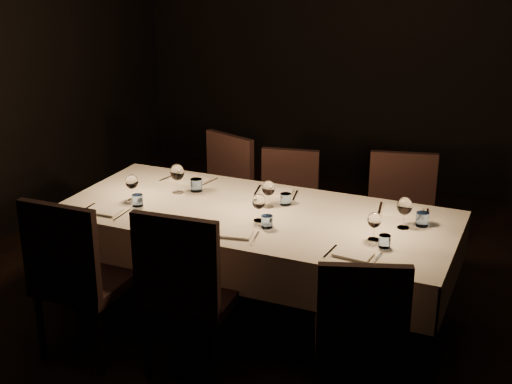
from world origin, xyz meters
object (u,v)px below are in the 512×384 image
at_px(chair_near_left, 77,273).
at_px(chair_near_center, 187,287).
at_px(dining_table, 256,223).
at_px(chair_near_right, 360,331).
at_px(chair_far_right, 401,217).
at_px(chair_far_center, 287,205).
at_px(chair_far_left, 220,192).

xyz_separation_m(chair_near_left, chair_near_center, (0.68, 0.10, 0.00)).
relative_size(dining_table, chair_near_right, 2.65).
bearing_deg(chair_far_right, chair_far_center, 166.46).
bearing_deg(dining_table, chair_near_left, -132.92).
distance_m(chair_near_left, chair_near_center, 0.69).
relative_size(dining_table, chair_near_left, 2.42).
relative_size(dining_table, chair_near_center, 2.42).
distance_m(chair_near_right, chair_far_left, 2.19).
height_order(dining_table, chair_far_left, chair_far_left).
distance_m(chair_near_left, chair_near_right, 1.69).
height_order(chair_near_left, chair_far_right, chair_near_left).
distance_m(chair_near_center, chair_far_right, 1.79).
height_order(chair_near_center, chair_near_right, chair_near_center).
bearing_deg(chair_far_center, dining_table, -93.58).
xyz_separation_m(chair_near_center, chair_far_center, (0.00, 1.57, -0.06)).
bearing_deg(chair_far_right, chair_near_left, -146.47).
xyz_separation_m(chair_near_center, chair_far_left, (-0.55, 1.54, -0.03)).
relative_size(chair_near_left, chair_far_center, 1.14).
bearing_deg(chair_near_left, dining_table, -133.69).
height_order(dining_table, chair_far_center, chair_far_center).
height_order(chair_near_center, chair_far_center, chair_near_center).
distance_m(dining_table, chair_far_center, 0.85).
bearing_deg(chair_near_right, chair_near_center, -19.21).
relative_size(chair_near_right, chair_far_right, 0.97).
bearing_deg(chair_near_left, chair_far_right, -133.50).
bearing_deg(chair_near_center, chair_far_center, -94.28).
bearing_deg(chair_near_center, dining_table, -102.08).
distance_m(dining_table, chair_far_right, 1.13).
distance_m(chair_near_center, chair_far_left, 1.63).
relative_size(chair_far_center, chair_far_right, 0.92).
xyz_separation_m(dining_table, chair_far_left, (-0.65, 0.80, -0.15)).
bearing_deg(chair_near_center, chair_near_left, 4.24).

